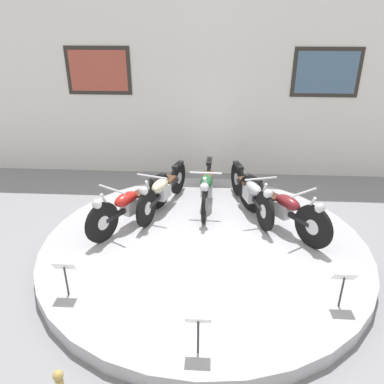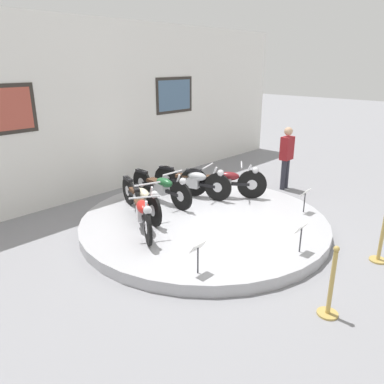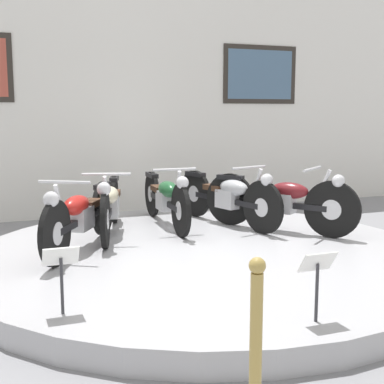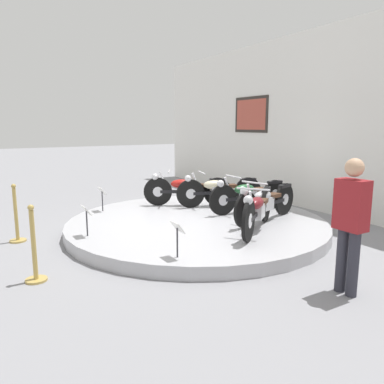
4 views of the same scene
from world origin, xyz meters
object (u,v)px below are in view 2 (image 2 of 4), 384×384
motorcycle_silver (193,180)px  info_placard_front_right (305,196)px  motorcycle_green (162,186)px  visitor_standing (286,155)px  motorcycle_red (142,210)px  motorcycle_maroon (224,181)px  stanchion_post_left_of_entry (330,292)px  info_placard_front_left (198,251)px  info_placard_front_centre (301,232)px  motorcycle_cream (141,197)px  stanchion_post_right_of_entry (381,243)px

motorcycle_silver → info_placard_front_right: motorcycle_silver is taller
motorcycle_green → visitor_standing: size_ratio=1.20×
motorcycle_red → motorcycle_maroon: bearing=0.1°
stanchion_post_left_of_entry → motorcycle_red: bearing=93.9°
info_placard_front_left → info_placard_front_centre: bearing=-25.5°
visitor_standing → stanchion_post_left_of_entry: size_ratio=1.60×
info_placard_front_right → motorcycle_cream: bearing=135.7°
info_placard_front_left → info_placard_front_centre: (1.65, -0.79, 0.00)m
info_placard_front_right → stanchion_post_left_of_entry: 3.17m
motorcycle_green → stanchion_post_right_of_entry: size_ratio=1.93×
stanchion_post_left_of_entry → stanchion_post_right_of_entry: 1.97m
info_placard_front_centre → stanchion_post_right_of_entry: stanchion_post_right_of_entry is taller
info_placard_front_left → stanchion_post_left_of_entry: stanchion_post_left_of_entry is taller
motorcycle_cream → info_placard_front_left: size_ratio=3.73×
motorcycle_cream → visitor_standing: visitor_standing is taller
motorcycle_cream → stanchion_post_right_of_entry: stanchion_post_right_of_entry is taller
motorcycle_green → info_placard_front_right: (1.66, -2.60, -0.01)m
motorcycle_green → motorcycle_silver: 0.81m
motorcycle_red → motorcycle_green: bearing=33.2°
motorcycle_green → motorcycle_cream: bearing=-163.9°
info_placard_front_left → info_placard_front_centre: 1.83m
info_placard_front_centre → stanchion_post_left_of_entry: stanchion_post_left_of_entry is taller
motorcycle_red → info_placard_front_centre: 2.86m
info_placard_front_left → motorcycle_red: bearing=76.6°
stanchion_post_left_of_entry → motorcycle_maroon: bearing=58.1°
motorcycle_silver → stanchion_post_left_of_entry: 4.49m
motorcycle_cream → info_placard_front_right: motorcycle_cream is taller
motorcycle_red → stanchion_post_right_of_entry: size_ratio=1.69×
info_placard_front_left → stanchion_post_right_of_entry: bearing=-33.5°
motorcycle_red → info_placard_front_right: 3.40m
motorcycle_cream → info_placard_front_centre: bearing=-76.2°
visitor_standing → motorcycle_cream: bearing=166.7°
info_placard_front_centre → stanchion_post_right_of_entry: size_ratio=0.50×
motorcycle_cream → visitor_standing: size_ratio=1.16×
motorcycle_green → stanchion_post_left_of_entry: size_ratio=1.93×
motorcycle_silver → info_placard_front_centre: bearing=-103.8°
motorcycle_cream → stanchion_post_left_of_entry: stanchion_post_left_of_entry is taller
motorcycle_green → stanchion_post_left_of_entry: stanchion_post_left_of_entry is taller
motorcycle_green → info_placard_front_centre: size_ratio=3.86×
info_placard_front_centre → motorcycle_maroon: bearing=64.7°
motorcycle_red → info_placard_front_left: bearing=-103.4°
motorcycle_cream → motorcycle_silver: size_ratio=0.99×
info_placard_front_left → info_placard_front_right: same height
info_placard_front_left → info_placard_front_centre: same height
motorcycle_silver → stanchion_post_right_of_entry: 4.14m
motorcycle_red → stanchion_post_left_of_entry: 3.56m
motorcycle_maroon → stanchion_post_right_of_entry: stanchion_post_right_of_entry is taller
motorcycle_cream → info_placard_front_right: (2.43, -2.38, -0.02)m
info_placard_front_right → stanchion_post_right_of_entry: bearing=-111.0°
info_placard_front_centre → motorcycle_silver: bearing=76.2°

